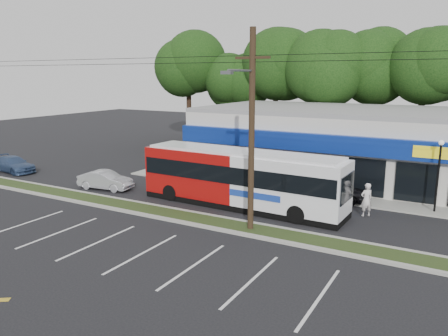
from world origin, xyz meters
name	(u,v)px	position (x,y,z in m)	size (l,w,h in m)	color
ground	(191,226)	(0.00, 0.00, 0.00)	(120.00, 120.00, 0.00)	black
grass_strip	(201,220)	(0.00, 1.00, 0.06)	(40.00, 1.60, 0.12)	#223114
curb_south	(192,224)	(0.00, 0.15, 0.07)	(40.00, 0.25, 0.14)	#9E9E93
curb_north	(209,215)	(0.00, 1.85, 0.07)	(40.00, 0.25, 0.14)	#9E9E93
sidewalk	(332,197)	(5.00, 9.00, 0.05)	(32.00, 2.20, 0.10)	#9E9E93
strip_mall	(366,144)	(5.50, 15.91, 2.65)	(25.00, 12.55, 5.30)	beige
utility_pole	(248,125)	(2.83, 0.93, 5.41)	(50.00, 2.77, 10.00)	black
lamp_post	(439,168)	(11.00, 8.80, 2.67)	(0.30, 0.30, 4.25)	black
tree_line	(376,68)	(4.00, 26.00, 8.42)	(46.76, 6.76, 11.83)	black
metrobus	(241,177)	(0.66, 4.50, 1.81)	(12.83, 3.14, 3.42)	#990D0B
car_dark	(332,189)	(5.07, 8.50, 0.72)	(1.70, 4.23, 1.44)	black
car_silver	(105,180)	(-9.41, 3.50, 0.64)	(1.36, 3.89, 1.28)	#A4A5AC
car_blue	(13,164)	(-20.00, 3.89, 0.64)	(1.80, 4.43, 1.28)	#32486F
pedestrian_a	(366,200)	(7.65, 6.29, 0.96)	(0.70, 0.46, 1.91)	silver
pedestrian_b	(329,191)	(5.23, 7.33, 0.92)	(0.90, 0.70, 1.85)	silver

